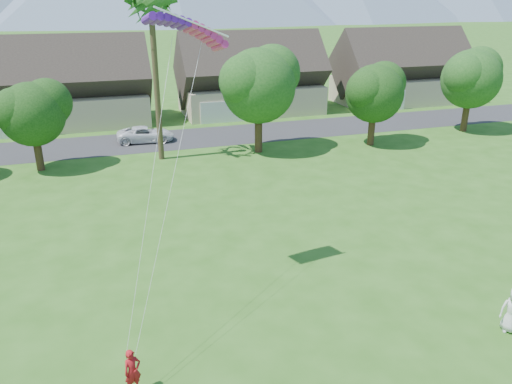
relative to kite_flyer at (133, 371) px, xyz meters
name	(u,v)px	position (x,y,z in m)	size (l,w,h in m)	color
street	(176,139)	(6.34, 30.64, -0.79)	(90.00, 7.00, 0.01)	#2D2D30
kite_flyer	(133,371)	(0.00, 0.00, 0.00)	(0.58, 0.38, 1.58)	#AE131A
parked_car	(146,134)	(3.70, 30.64, -0.10)	(2.29, 4.98, 1.38)	silver
houses_row	(164,85)	(6.84, 39.63, 2.65)	(72.75, 8.19, 8.86)	beige
tree_row	(170,99)	(5.20, 24.55, 4.10)	(62.27, 6.67, 8.45)	#47301C
fan_palm	(150,1)	(4.34, 25.14, 11.01)	(3.00, 3.00, 13.80)	#4C3D26
parafoil_kite	(187,26)	(3.54, 6.60, 10.27)	(3.35, 1.19, 0.50)	#6217AF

